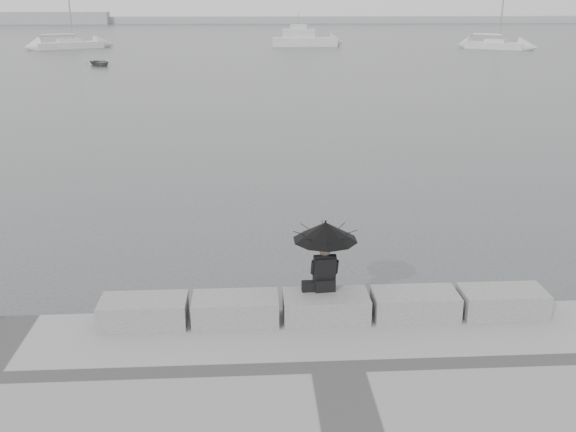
{
  "coord_description": "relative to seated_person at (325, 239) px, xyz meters",
  "views": [
    {
      "loc": [
        -1.35,
        -11.26,
        6.29
      ],
      "look_at": [
        -0.51,
        3.0,
        1.39
      ],
      "focal_mm": 40.0,
      "sensor_mm": 36.0,
      "label": 1
    }
  ],
  "objects": [
    {
      "name": "stone_block_far_left",
      "position": [
        -3.39,
        -0.26,
        -1.27
      ],
      "size": [
        1.6,
        0.8,
        0.5
      ],
      "primitive_type": "cube",
      "color": "slate",
      "rests_on": "promenade"
    },
    {
      "name": "stone_block_right",
      "position": [
        1.71,
        -0.26,
        -1.27
      ],
      "size": [
        1.6,
        0.8,
        0.5
      ],
      "primitive_type": "cube",
      "color": "slate",
      "rests_on": "promenade"
    },
    {
      "name": "stone_block_far_right",
      "position": [
        3.41,
        -0.26,
        -1.27
      ],
      "size": [
        1.6,
        0.8,
        0.5
      ],
      "primitive_type": "cube",
      "color": "slate",
      "rests_on": "promenade"
    },
    {
      "name": "dinghy",
      "position": [
        -15.68,
        52.8,
        -1.75
      ],
      "size": [
        3.34,
        2.99,
        0.54
      ],
      "primitive_type": "imported",
      "rotation": [
        0.0,
        0.0,
        0.65
      ],
      "color": "gray",
      "rests_on": "ground"
    },
    {
      "name": "sailboat_right",
      "position": [
        29.74,
        70.96,
        -1.49
      ],
      "size": [
        7.25,
        6.17,
        12.9
      ],
      "rotation": [
        0.0,
        0.0,
        -0.62
      ],
      "color": "white",
      "rests_on": "ground"
    },
    {
      "name": "motor_cruiser",
      "position": [
        6.07,
        77.07,
        -1.12
      ],
      "size": [
        8.65,
        3.13,
        4.5
      ],
      "rotation": [
        0.0,
        0.0,
        -0.04
      ],
      "color": "white",
      "rests_on": "ground"
    },
    {
      "name": "sailboat_left",
      "position": [
        -24.23,
        74.61,
        -1.5
      ],
      "size": [
        8.29,
        6.21,
        12.9
      ],
      "rotation": [
        0.0,
        0.0,
        0.53
      ],
      "color": "white",
      "rests_on": "ground"
    },
    {
      "name": "distant_landmass",
      "position": [
        -8.13,
        154.71,
        -1.12
      ],
      "size": [
        180.0,
        8.0,
        2.8
      ],
      "color": "#A1A4A7",
      "rests_on": "ground"
    },
    {
      "name": "bag",
      "position": [
        -0.29,
        -0.06,
        -0.92
      ],
      "size": [
        0.29,
        0.17,
        0.19
      ],
      "primitive_type": "cube",
      "color": "black",
      "rests_on": "stone_block_centre"
    },
    {
      "name": "seated_person",
      "position": [
        0.0,
        0.0,
        0.0
      ],
      "size": [
        1.23,
        1.23,
        1.39
      ],
      "rotation": [
        0.0,
        0.0,
        0.07
      ],
      "color": "black",
      "rests_on": "stone_block_centre"
    },
    {
      "name": "stone_block_left",
      "position": [
        -1.69,
        -0.26,
        -1.27
      ],
      "size": [
        1.6,
        0.8,
        0.5
      ],
      "primitive_type": "cube",
      "color": "slate",
      "rests_on": "promenade"
    },
    {
      "name": "stone_block_centre",
      "position": [
        0.01,
        -0.26,
        -1.27
      ],
      "size": [
        1.6,
        0.8,
        0.5
      ],
      "primitive_type": "cube",
      "color": "slate",
      "rests_on": "promenade"
    },
    {
      "name": "ground",
      "position": [
        0.01,
        0.19,
        -2.02
      ],
      "size": [
        360.0,
        360.0,
        0.0
      ],
      "primitive_type": "plane",
      "color": "#3F4144",
      "rests_on": "ground"
    }
  ]
}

